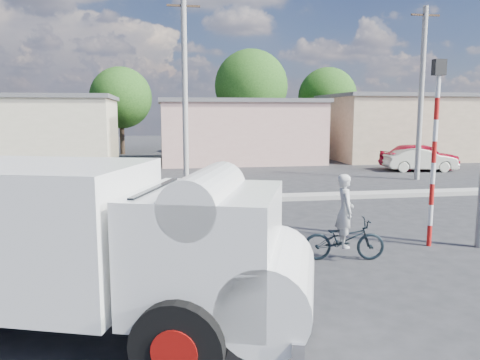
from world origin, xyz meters
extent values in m
plane|color=#262628|center=(0.00, 0.00, 0.00)|extent=(120.00, 120.00, 0.00)
cube|color=#99968E|center=(0.00, 8.00, 0.08)|extent=(40.00, 0.80, 0.16)
cylinder|color=black|center=(-5.55, -0.36, 0.55)|extent=(1.14, 0.66, 1.09)
cylinder|color=#A40F0B|center=(-5.55, -0.36, 0.55)|extent=(0.62, 0.51, 0.54)
cylinder|color=black|center=(-2.94, -3.46, 0.55)|extent=(1.14, 0.66, 1.09)
cylinder|color=#A40F0B|center=(-2.94, -3.46, 0.55)|extent=(0.62, 0.51, 0.54)
cylinder|color=black|center=(-2.26, -1.49, 0.55)|extent=(1.14, 0.66, 1.09)
cylinder|color=#A40F0B|center=(-2.26, -1.49, 0.55)|extent=(0.62, 0.51, 0.54)
cube|color=black|center=(-4.29, -1.89, 0.63)|extent=(4.74, 2.71, 0.18)
cube|color=white|center=(-5.14, -1.60, 1.54)|extent=(4.09, 3.23, 1.84)
cube|color=white|center=(-2.51, -2.51, 1.39)|extent=(2.35, 2.51, 1.54)
cylinder|color=white|center=(-1.71, -2.79, 0.94)|extent=(1.70, 2.28, 1.09)
cylinder|color=white|center=(-2.51, -2.51, 2.08)|extent=(1.32, 2.15, 0.69)
cube|color=silver|center=(-1.34, -2.92, 0.55)|extent=(0.83, 2.06, 0.28)
cube|color=black|center=(-3.17, -2.28, 1.84)|extent=(0.63, 1.62, 0.69)
imported|color=black|center=(0.76, 0.82, 0.46)|extent=(1.81, 0.86, 0.91)
imported|color=silver|center=(0.76, 0.82, 0.79)|extent=(0.46, 0.62, 1.57)
imported|color=silver|center=(10.96, 15.04, 0.63)|extent=(3.94, 1.85, 1.25)
imported|color=#AC0923|center=(11.37, 15.82, 0.76)|extent=(4.51, 1.98, 1.51)
cylinder|color=red|center=(3.20, 1.50, 0.25)|extent=(0.11, 0.11, 0.50)
cylinder|color=white|center=(3.20, 1.50, 0.75)|extent=(0.11, 0.11, 0.50)
cylinder|color=red|center=(3.20, 1.50, 1.25)|extent=(0.11, 0.11, 0.50)
cylinder|color=white|center=(3.20, 1.50, 1.75)|extent=(0.11, 0.11, 0.50)
cylinder|color=red|center=(3.20, 1.50, 2.25)|extent=(0.11, 0.11, 0.50)
cylinder|color=white|center=(3.20, 1.50, 2.75)|extent=(0.11, 0.11, 0.50)
cylinder|color=red|center=(3.20, 1.50, 3.25)|extent=(0.11, 0.11, 0.50)
cylinder|color=white|center=(3.20, 1.50, 3.75)|extent=(0.11, 0.11, 0.50)
cube|color=black|center=(3.20, 1.50, 4.18)|extent=(0.28, 0.18, 0.36)
cube|color=beige|center=(-12.00, 22.00, 2.00)|extent=(12.00, 7.00, 4.00)
cube|color=#59595B|center=(-12.00, 22.00, 4.12)|extent=(12.30, 7.30, 0.24)
cube|color=#D09C8F|center=(2.00, 22.00, 1.90)|extent=(10.00, 7.00, 3.80)
cube|color=#59595B|center=(2.00, 22.00, 3.92)|extent=(10.30, 7.30, 0.24)
cube|color=tan|center=(14.00, 22.00, 2.10)|extent=(11.00, 7.00, 4.20)
cube|color=#59595B|center=(14.00, 22.00, 4.32)|extent=(11.30, 7.30, 0.24)
cylinder|color=#38281E|center=(-6.00, 29.00, 1.74)|extent=(0.36, 0.36, 3.47)
sphere|color=#3A7021|center=(-6.00, 29.00, 4.34)|extent=(4.71, 4.71, 4.71)
cylinder|color=#38281E|center=(4.00, 28.00, 2.10)|extent=(0.36, 0.36, 4.20)
sphere|color=#3A7021|center=(4.00, 28.00, 5.25)|extent=(5.70, 5.70, 5.70)
cylinder|color=#38281E|center=(11.00, 30.00, 1.82)|extent=(0.36, 0.36, 3.64)
sphere|color=#3A7021|center=(11.00, 30.00, 4.55)|extent=(4.94, 4.94, 4.94)
cylinder|color=#99968E|center=(-2.00, 12.00, 4.00)|extent=(0.24, 0.24, 8.00)
cube|color=#38281E|center=(-2.00, 12.00, 7.60)|extent=(1.40, 0.08, 0.08)
cylinder|color=#99968E|center=(9.00, 12.00, 4.00)|extent=(0.24, 0.24, 8.00)
cube|color=#38281E|center=(9.00, 12.00, 7.60)|extent=(1.40, 0.08, 0.08)
camera|label=1|loc=(-3.09, -8.45, 3.14)|focal=35.00mm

